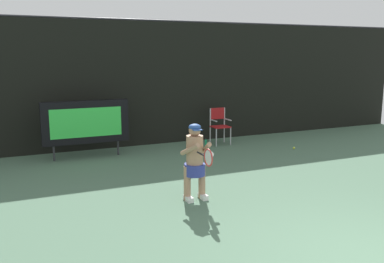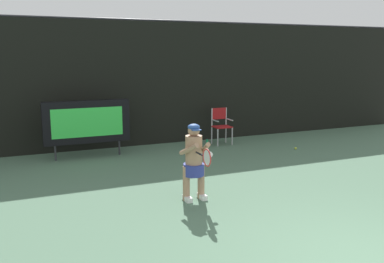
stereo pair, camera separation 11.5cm
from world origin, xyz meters
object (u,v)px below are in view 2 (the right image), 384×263
umpire_chair (221,124)px  tennis_player (194,159)px  water_bottle (207,143)px  scoreboard (87,122)px  tennis_ball_loose (296,148)px  tennis_racket (206,157)px

umpire_chair → tennis_player: (-2.70, -4.20, 0.15)m
water_bottle → tennis_player: (-2.11, -3.91, 0.65)m
tennis_player → scoreboard: bearing=107.4°
umpire_chair → water_bottle: umpire_chair is taller
umpire_chair → water_bottle: (-0.59, -0.29, -0.50)m
scoreboard → tennis_ball_loose: 5.81m
scoreboard → tennis_racket: scoreboard is taller
scoreboard → umpire_chair: 3.98m
tennis_ball_loose → tennis_player: bearing=-148.1°
scoreboard → tennis_player: (1.26, -4.04, -0.18)m
water_bottle → tennis_racket: size_ratio=0.44×
water_bottle → tennis_racket: 5.05m
umpire_chair → tennis_racket: tennis_racket is taller
scoreboard → umpire_chair: bearing=2.2°
umpire_chair → tennis_player: bearing=-122.8°
umpire_chair → tennis_player: size_ratio=0.75×
scoreboard → tennis_ball_loose: scoreboard is taller
water_bottle → scoreboard: bearing=177.7°
scoreboard → water_bottle: scoreboard is taller
tennis_racket → water_bottle: bearing=63.0°
tennis_ball_loose → umpire_chair: bearing=136.8°
scoreboard → water_bottle: bearing=-2.3°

